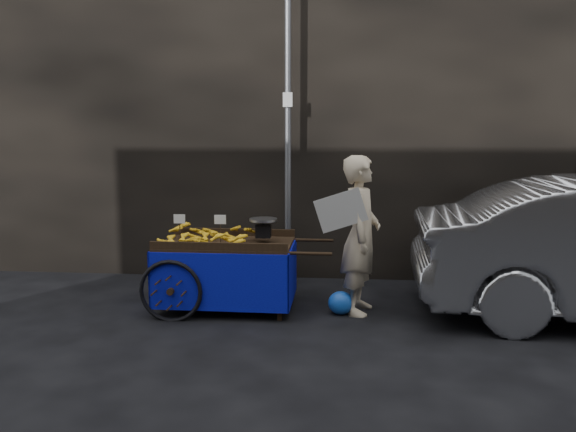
{
  "coord_description": "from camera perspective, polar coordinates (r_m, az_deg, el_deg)",
  "views": [
    {
      "loc": [
        0.92,
        -5.93,
        2.0
      ],
      "look_at": [
        0.37,
        0.5,
        1.03
      ],
      "focal_mm": 35.0,
      "sensor_mm": 36.0,
      "label": 1
    }
  ],
  "objects": [
    {
      "name": "plastic_bag",
      "position": [
        6.29,
        5.4,
        -8.78
      ],
      "size": [
        0.29,
        0.23,
        0.26
      ],
      "primitive_type": "ellipsoid",
      "color": "blue",
      "rests_on": "ground"
    },
    {
      "name": "building_wall",
      "position": [
        8.56,
        1.39,
        11.91
      ],
      "size": [
        13.5,
        2.0,
        5.0
      ],
      "color": "black",
      "rests_on": "ground"
    },
    {
      "name": "vendor",
      "position": [
        6.22,
        7.4,
        -1.91
      ],
      "size": [
        0.78,
        0.7,
        1.75
      ],
      "rotation": [
        0.0,
        0.0,
        1.4
      ],
      "color": "#C9B695",
      "rests_on": "ground"
    },
    {
      "name": "banana_cart",
      "position": [
        6.4,
        -6.67,
        -3.34
      ],
      "size": [
        2.06,
        1.05,
        1.11
      ],
      "rotation": [
        0.0,
        0.0,
        -0.01
      ],
      "color": "black",
      "rests_on": "ground"
    },
    {
      "name": "ground",
      "position": [
        6.33,
        -3.78,
        -9.89
      ],
      "size": [
        80.0,
        80.0,
        0.0
      ],
      "primitive_type": "plane",
      "color": "black",
      "rests_on": "ground"
    },
    {
      "name": "street_pole",
      "position": [
        7.26,
        -0.0,
        8.61
      ],
      "size": [
        0.12,
        0.1,
        4.0
      ],
      "color": "slate",
      "rests_on": "ground"
    }
  ]
}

